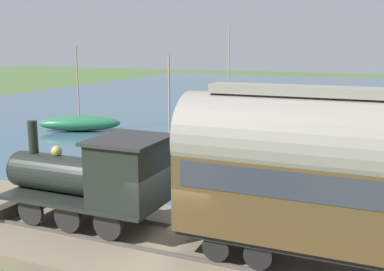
# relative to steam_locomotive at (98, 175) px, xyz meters

# --- Properties ---
(ground_plane) EXTENTS (200.00, 200.00, 0.00)m
(ground_plane) POSITION_rel_steam_locomotive_xyz_m (-0.29, -3.03, -2.19)
(ground_plane) COLOR #476033
(harbor_water) EXTENTS (80.00, 80.00, 0.01)m
(harbor_water) POSITION_rel_steam_locomotive_xyz_m (43.07, -3.03, -2.18)
(harbor_water) COLOR #38566B
(harbor_water) RESTS_ON ground
(rail_embankment) EXTENTS (5.54, 56.00, 0.54)m
(rail_embankment) POSITION_rel_steam_locomotive_xyz_m (0.00, -3.03, -1.97)
(rail_embankment) COLOR #756651
(rail_embankment) RESTS_ON ground
(steam_locomotive) EXTENTS (2.46, 5.91, 3.26)m
(steam_locomotive) POSITION_rel_steam_locomotive_xyz_m (0.00, 0.00, 0.00)
(steam_locomotive) COLOR black
(steam_locomotive) RESTS_ON rail_embankment
(passenger_coach) EXTENTS (2.48, 9.22, 4.72)m
(passenger_coach) POSITION_rel_steam_locomotive_xyz_m (-0.00, -7.60, 0.93)
(passenger_coach) COLOR black
(passenger_coach) RESTS_ON rail_embankment
(sailboat_brown) EXTENTS (2.92, 3.71, 7.88)m
(sailboat_brown) POSITION_rel_steam_locomotive_xyz_m (26.21, 4.37, -1.42)
(sailboat_brown) COLOR brown
(sailboat_brown) RESTS_ON harbor_water
(sailboat_blue) EXTENTS (2.06, 6.04, 5.74)m
(sailboat_blue) POSITION_rel_steam_locomotive_xyz_m (10.72, 2.65, -1.64)
(sailboat_blue) COLOR #335199
(sailboat_blue) RESTS_ON harbor_water
(sailboat_green) EXTENTS (4.16, 6.25, 6.25)m
(sailboat_green) POSITION_rel_steam_locomotive_xyz_m (15.56, 12.45, -1.59)
(sailboat_green) COLOR #236B42
(sailboat_green) RESTS_ON harbor_water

